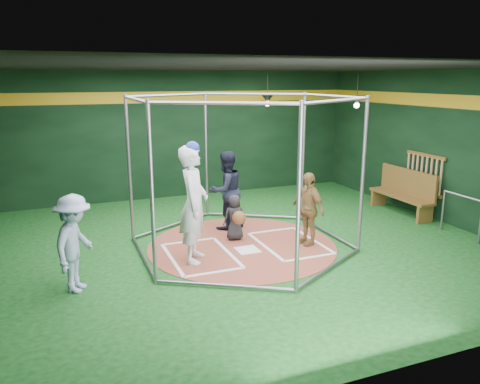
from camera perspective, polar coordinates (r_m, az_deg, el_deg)
name	(u,v)px	position (r m, az deg, el deg)	size (l,w,h in m)	color
room_shell	(242,160)	(9.09, 0.21, 3.88)	(10.10, 9.10, 3.53)	#0D3B11
clay_disc	(242,245)	(9.53, 0.22, -6.53)	(3.80, 3.80, 0.01)	brown
home_plate	(247,250)	(9.27, 0.92, -7.06)	(0.43, 0.43, 0.01)	white
batter_box_left	(200,256)	(9.02, -4.84, -7.73)	(1.17, 1.77, 0.01)	white
batter_box_right	(289,243)	(9.69, 6.03, -6.20)	(1.17, 1.77, 0.01)	white
batting_cage	(242,173)	(9.12, 0.23, 2.30)	(4.05, 4.67, 3.00)	gray
bat_rack	(424,174)	(12.20, 21.50, 2.11)	(0.07, 1.25, 0.98)	brown
pendant_lamp_near	(267,99)	(13.13, 3.37, 11.24)	(0.34, 0.34, 0.90)	black
pendant_lamp_far	(357,101)	(12.65, 14.06, 10.76)	(0.34, 0.34, 0.90)	black
batter_figure	(194,203)	(8.49, -5.67, -1.37)	(0.79, 0.92, 2.22)	silver
visitor_leopard	(308,208)	(9.51, 8.27, -2.00)	(0.87, 0.36, 1.48)	tan
catcher_figure	(235,217)	(9.70, -0.59, -3.10)	(0.49, 0.56, 0.96)	black
umpire	(226,190)	(10.36, -1.72, 0.22)	(0.85, 0.66, 1.75)	black
bystander_blue	(75,244)	(7.80, -19.51, -5.95)	(1.02, 0.59, 1.58)	#97AAC8
dugout_bench	(404,191)	(12.33, 19.36, 0.12)	(0.45, 1.92, 1.12)	brown
steel_railing	(462,209)	(10.96, 25.42, -1.89)	(0.05, 1.06, 0.91)	gray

